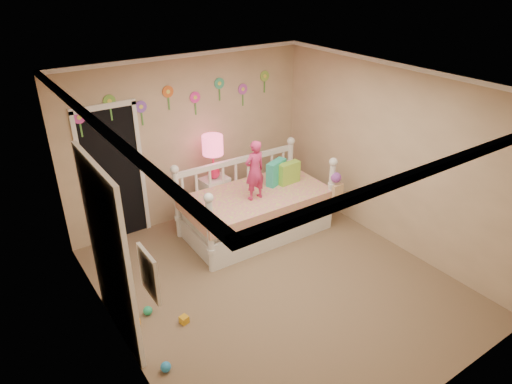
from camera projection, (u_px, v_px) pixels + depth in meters
floor at (276, 282)px, 6.01m from camera, size 4.00×4.50×0.01m
ceiling at (280, 85)px, 4.82m from camera, size 4.00×4.50×0.01m
back_wall at (190, 139)px, 7.06m from camera, size 4.00×0.01×2.60m
left_wall at (112, 249)px, 4.40m from camera, size 0.01×4.50×2.60m
right_wall at (392, 157)px, 6.42m from camera, size 0.01×4.50×2.60m
crown_molding at (280, 88)px, 4.83m from camera, size 4.00×4.50×0.06m
daybed at (255, 197)px, 6.86m from camera, size 2.23×1.24×1.19m
pillow_turquoise at (276, 172)px, 7.04m from camera, size 0.40×0.25×0.37m
pillow_lime at (289, 173)px, 7.07m from camera, size 0.37×0.15×0.34m
child at (255, 170)px, 6.48m from camera, size 0.34×0.23×0.89m
nightstand at (215, 198)px, 7.35m from camera, size 0.45×0.36×0.71m
table_lamp at (213, 150)px, 6.98m from camera, size 0.32×0.32×0.71m
closet_doorway at (113, 174)px, 6.54m from camera, size 0.90×0.04×2.07m
flower_decals at (182, 100)px, 6.72m from camera, size 3.40×0.02×0.50m
mirror_closet at (109, 254)px, 4.76m from camera, size 0.07×1.30×2.10m
wall_picture at (149, 274)px, 3.65m from camera, size 0.05×0.34×0.42m
hanging_bag at (336, 187)px, 6.87m from camera, size 0.20×0.16×0.36m
toy_scatter at (167, 321)px, 5.29m from camera, size 1.04×1.43×0.11m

